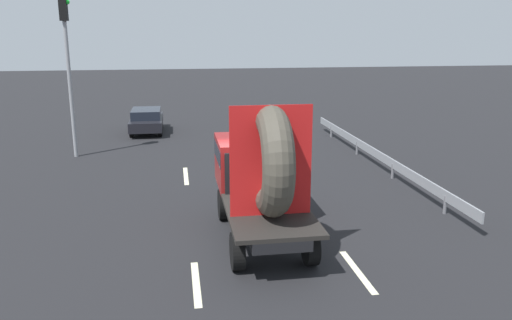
{
  "coord_description": "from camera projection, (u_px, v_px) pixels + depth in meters",
  "views": [
    {
      "loc": [
        -2.15,
        -12.65,
        5.3
      ],
      "look_at": [
        -0.03,
        0.67,
        1.86
      ],
      "focal_mm": 36.06,
      "sensor_mm": 36.0,
      "label": 1
    }
  ],
  "objects": [
    {
      "name": "traffic_light",
      "position": [
        68.0,
        57.0,
        21.06
      ],
      "size": [
        0.42,
        0.36,
        6.54
      ],
      "color": "gray",
      "rests_on": "ground_plane"
    },
    {
      "name": "guardrail",
      "position": [
        374.0,
        153.0,
        20.52
      ],
      "size": [
        0.1,
        15.08,
        0.71
      ],
      "color": "gray",
      "rests_on": "ground_plane"
    },
    {
      "name": "ground_plane",
      "position": [
        261.0,
        233.0,
        13.75
      ],
      "size": [
        120.0,
        120.0,
        0.0
      ],
      "primitive_type": "plane",
      "color": "black"
    },
    {
      "name": "lane_dash_right_near",
      "position": [
        358.0,
        271.0,
        11.59
      ],
      "size": [
        0.16,
        2.15,
        0.01
      ],
      "primitive_type": "cube",
      "rotation": [
        0.0,
        0.0,
        1.57
      ],
      "color": "beige",
      "rests_on": "ground_plane"
    },
    {
      "name": "flatbed_truck",
      "position": [
        260.0,
        171.0,
        13.31
      ],
      "size": [
        2.02,
        5.23,
        3.67
      ],
      "color": "black",
      "rests_on": "ground_plane"
    },
    {
      "name": "lane_dash_left_near",
      "position": [
        196.0,
        283.0,
        11.04
      ],
      "size": [
        0.16,
        2.06,
        0.01
      ],
      "primitive_type": "cube",
      "rotation": [
        0.0,
        0.0,
        1.57
      ],
      "color": "beige",
      "rests_on": "ground_plane"
    },
    {
      "name": "distant_sedan",
      "position": [
        147.0,
        120.0,
        27.12
      ],
      "size": [
        1.64,
        3.83,
        1.25
      ],
      "color": "black",
      "rests_on": "ground_plane"
    },
    {
      "name": "lane_dash_right_far",
      "position": [
        281.0,
        171.0,
        19.76
      ],
      "size": [
        0.16,
        2.5,
        0.01
      ],
      "primitive_type": "cube",
      "rotation": [
        0.0,
        0.0,
        1.57
      ],
      "color": "beige",
      "rests_on": "ground_plane"
    },
    {
      "name": "lane_dash_left_far",
      "position": [
        186.0,
        176.0,
        19.15
      ],
      "size": [
        0.16,
        2.37,
        0.01
      ],
      "primitive_type": "cube",
      "rotation": [
        0.0,
        0.0,
        1.57
      ],
      "color": "beige",
      "rests_on": "ground_plane"
    }
  ]
}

